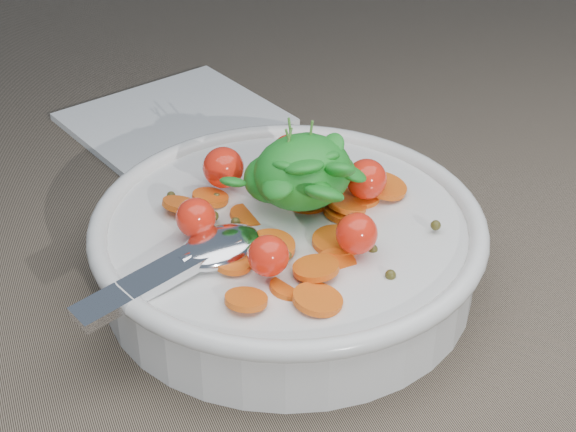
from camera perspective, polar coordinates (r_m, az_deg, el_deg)
name	(u,v)px	position (r m, az deg, el deg)	size (l,w,h in m)	color
ground	(288,295)	(0.58, 0.01, -5.15)	(6.00, 6.00, 0.00)	#756654
bowl	(288,243)	(0.58, -0.01, -1.79)	(0.28, 0.26, 0.11)	silver
napkin	(174,120)	(0.79, -7.36, 6.20)	(0.17, 0.15, 0.01)	white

